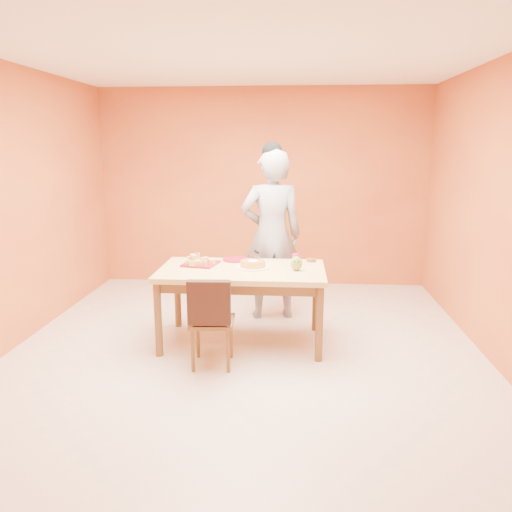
# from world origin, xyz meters

# --- Properties ---
(floor) EXTENTS (5.00, 5.00, 0.00)m
(floor) POSITION_xyz_m (0.00, 0.00, 0.00)
(floor) COLOR beige
(floor) RESTS_ON ground
(ceiling) EXTENTS (5.00, 5.00, 0.00)m
(ceiling) POSITION_xyz_m (0.00, 0.00, 2.70)
(ceiling) COLOR white
(ceiling) RESTS_ON wall_back
(wall_back) EXTENTS (4.50, 0.00, 4.50)m
(wall_back) POSITION_xyz_m (0.00, 2.50, 1.35)
(wall_back) COLOR #CE6C2F
(wall_back) RESTS_ON floor
(wall_left) EXTENTS (0.00, 5.00, 5.00)m
(wall_left) POSITION_xyz_m (-2.25, 0.00, 1.35)
(wall_left) COLOR #CE6C2F
(wall_left) RESTS_ON floor
(wall_right) EXTENTS (0.00, 5.00, 5.00)m
(wall_right) POSITION_xyz_m (2.25, 0.00, 1.35)
(wall_right) COLOR #CE6C2F
(wall_right) RESTS_ON floor
(dining_table) EXTENTS (1.60, 0.90, 0.76)m
(dining_table) POSITION_xyz_m (-0.05, 0.26, 0.67)
(dining_table) COLOR #E0BB75
(dining_table) RESTS_ON floor
(dining_chair) EXTENTS (0.40, 0.46, 0.83)m
(dining_chair) POSITION_xyz_m (-0.26, -0.30, 0.43)
(dining_chair) COLOR brown
(dining_chair) RESTS_ON floor
(pastry_pile) EXTENTS (0.28, 0.28, 0.09)m
(pastry_pile) POSITION_xyz_m (-0.48, 0.38, 0.82)
(pastry_pile) COLOR tan
(pastry_pile) RESTS_ON pastry_platter
(person) EXTENTS (0.76, 0.58, 1.89)m
(person) POSITION_xyz_m (0.20, 1.06, 0.94)
(person) COLOR gray
(person) RESTS_ON floor
(pastry_platter) EXTENTS (0.37, 0.37, 0.02)m
(pastry_platter) POSITION_xyz_m (-0.48, 0.38, 0.77)
(pastry_platter) COLOR maroon
(pastry_platter) RESTS_ON dining_table
(red_dinner_plate) EXTENTS (0.35, 0.35, 0.02)m
(red_dinner_plate) POSITION_xyz_m (-0.16, 0.61, 0.77)
(red_dinner_plate) COLOR maroon
(red_dinner_plate) RESTS_ON dining_table
(white_cake_plate) EXTENTS (0.38, 0.38, 0.01)m
(white_cake_plate) POSITION_xyz_m (0.05, 0.29, 0.77)
(white_cake_plate) COLOR white
(white_cake_plate) RESTS_ON dining_table
(sponge_cake) EXTENTS (0.30, 0.30, 0.06)m
(sponge_cake) POSITION_xyz_m (0.05, 0.29, 0.80)
(sponge_cake) COLOR gold
(sponge_cake) RESTS_ON white_cake_plate
(cake_server) EXTENTS (0.13, 0.24, 0.01)m
(cake_server) POSITION_xyz_m (0.06, 0.47, 0.83)
(cake_server) COLOR white
(cake_server) RESTS_ON sponge_cake
(egg_ornament) EXTENTS (0.13, 0.11, 0.14)m
(egg_ornament) POSITION_xyz_m (0.47, 0.21, 0.83)
(egg_ornament) COLOR olive
(egg_ornament) RESTS_ON dining_table
(magenta_glass) EXTENTS (0.06, 0.06, 0.09)m
(magenta_glass) POSITION_xyz_m (0.46, 0.56, 0.80)
(magenta_glass) COLOR #D01F64
(magenta_glass) RESTS_ON dining_table
(checker_tin) EXTENTS (0.12, 0.12, 0.03)m
(checker_tin) POSITION_xyz_m (0.63, 0.61, 0.77)
(checker_tin) COLOR #35200E
(checker_tin) RESTS_ON dining_table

